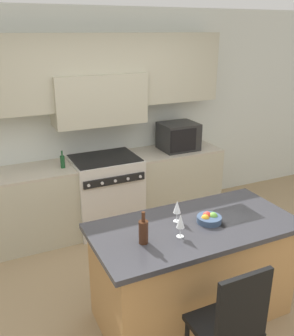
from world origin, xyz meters
The scene contains 12 objects.
ground_plane centered at (0.00, 0.00, 0.00)m, with size 10.00×10.00×0.00m, color #997F5B.
back_cabinetry centered at (0.00, 1.98, 1.58)m, with size 10.00×0.46×2.70m.
back_counter centered at (0.00, 1.73, 0.46)m, with size 3.20×0.62×0.91m.
range_stove centered at (0.00, 1.70, 0.48)m, with size 0.83×0.70×0.95m.
microwave centered at (1.05, 1.72, 1.09)m, with size 0.48×0.42×0.36m.
kitchen_island centered at (0.15, -0.16, 0.46)m, with size 1.74×0.86×0.91m.
island_chair centered at (-0.04, -0.93, 0.59)m, with size 0.42×0.40×1.04m.
wine_bottle centered at (-0.36, -0.23, 1.01)m, with size 0.07×0.07×0.26m.
wine_glass_near centered at (-0.07, -0.27, 1.04)m, with size 0.07×0.07×0.19m.
wine_glass_far centered at (0.03, -0.05, 1.04)m, with size 0.07×0.07×0.19m.
fruit_bowl centered at (0.27, -0.17, 0.94)m, with size 0.21×0.21×0.08m.
oil_bottle_on_counter centered at (-0.53, 1.66, 0.99)m, with size 0.05×0.05×0.21m.
Camera 1 is at (-1.39, -2.48, 2.44)m, focal length 40.00 mm.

